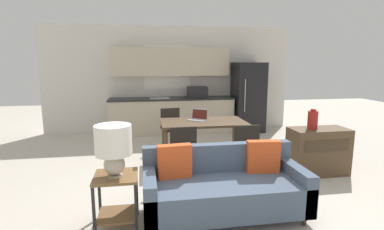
{
  "coord_description": "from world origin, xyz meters",
  "views": [
    {
      "loc": [
        -0.73,
        -3.2,
        1.8
      ],
      "look_at": [
        0.06,
        1.5,
        0.95
      ],
      "focal_mm": 28.0,
      "sensor_mm": 36.0,
      "label": 1
    }
  ],
  "objects_px": {
    "dining_chair_far_left": "(172,126)",
    "dining_chair_near_left": "(182,148)",
    "dining_chair_near_right": "(244,146)",
    "laptop": "(198,117)",
    "refrigerator": "(248,97)",
    "side_table": "(116,192)",
    "couch": "(223,187)",
    "credenza": "(318,151)",
    "dining_table": "(203,125)",
    "table_lamp": "(113,145)",
    "vase": "(313,120)"
  },
  "relations": [
    {
      "from": "table_lamp",
      "to": "laptop",
      "type": "relative_size",
      "value": 1.38
    },
    {
      "from": "refrigerator",
      "to": "dining_chair_far_left",
      "type": "xyz_separation_m",
      "value": [
        -2.14,
        -1.42,
        -0.39
      ]
    },
    {
      "from": "vase",
      "to": "dining_chair_near_right",
      "type": "xyz_separation_m",
      "value": [
        -1.09,
        0.09,
        -0.4
      ]
    },
    {
      "from": "side_table",
      "to": "table_lamp",
      "type": "distance_m",
      "value": 0.54
    },
    {
      "from": "couch",
      "to": "side_table",
      "type": "xyz_separation_m",
      "value": [
        -1.22,
        -0.07,
        0.06
      ]
    },
    {
      "from": "side_table",
      "to": "vase",
      "type": "distance_m",
      "value": 3.19
    },
    {
      "from": "refrigerator",
      "to": "dining_table",
      "type": "xyz_separation_m",
      "value": [
        -1.65,
        -2.23,
        -0.21
      ]
    },
    {
      "from": "couch",
      "to": "table_lamp",
      "type": "height_order",
      "value": "table_lamp"
    },
    {
      "from": "couch",
      "to": "side_table",
      "type": "height_order",
      "value": "couch"
    },
    {
      "from": "couch",
      "to": "dining_table",
      "type": "bearing_deg",
      "value": 85.53
    },
    {
      "from": "dining_chair_far_left",
      "to": "refrigerator",
      "type": "bearing_deg",
      "value": 26.64
    },
    {
      "from": "dining_table",
      "to": "laptop",
      "type": "relative_size",
      "value": 3.71
    },
    {
      "from": "side_table",
      "to": "vase",
      "type": "relative_size",
      "value": 1.85
    },
    {
      "from": "credenza",
      "to": "vase",
      "type": "xyz_separation_m",
      "value": [
        -0.14,
        -0.01,
        0.52
      ]
    },
    {
      "from": "dining_table",
      "to": "dining_chair_far_left",
      "type": "distance_m",
      "value": 0.96
    },
    {
      "from": "dining_chair_far_left",
      "to": "laptop",
      "type": "bearing_deg",
      "value": -64.82
    },
    {
      "from": "credenza",
      "to": "vase",
      "type": "distance_m",
      "value": 0.54
    },
    {
      "from": "refrigerator",
      "to": "dining_chair_far_left",
      "type": "bearing_deg",
      "value": -146.38
    },
    {
      "from": "couch",
      "to": "dining_chair_near_left",
      "type": "relative_size",
      "value": 2.19
    },
    {
      "from": "dining_table",
      "to": "laptop",
      "type": "height_order",
      "value": "laptop"
    },
    {
      "from": "vase",
      "to": "dining_chair_near_left",
      "type": "xyz_separation_m",
      "value": [
        -2.06,
        0.14,
        -0.4
      ]
    },
    {
      "from": "dining_chair_far_left",
      "to": "dining_chair_near_left",
      "type": "distance_m",
      "value": 1.58
    },
    {
      "from": "laptop",
      "to": "couch",
      "type": "bearing_deg",
      "value": -59.07
    },
    {
      "from": "vase",
      "to": "laptop",
      "type": "distance_m",
      "value": 1.95
    },
    {
      "from": "vase",
      "to": "laptop",
      "type": "height_order",
      "value": "vase"
    },
    {
      "from": "couch",
      "to": "vase",
      "type": "bearing_deg",
      "value": 30.6
    },
    {
      "from": "side_table",
      "to": "laptop",
      "type": "height_order",
      "value": "laptop"
    },
    {
      "from": "dining_chair_far_left",
      "to": "dining_chair_near_left",
      "type": "relative_size",
      "value": 1.0
    },
    {
      "from": "dining_chair_near_right",
      "to": "laptop",
      "type": "bearing_deg",
      "value": -61.0
    },
    {
      "from": "refrigerator",
      "to": "dining_chair_near_right",
      "type": "xyz_separation_m",
      "value": [
        -1.16,
        -3.05,
        -0.39
      ]
    },
    {
      "from": "side_table",
      "to": "credenza",
      "type": "xyz_separation_m",
      "value": [
        3.09,
        1.1,
        -0.02
      ]
    },
    {
      "from": "refrigerator",
      "to": "table_lamp",
      "type": "height_order",
      "value": "refrigerator"
    },
    {
      "from": "dining_chair_far_left",
      "to": "laptop",
      "type": "height_order",
      "value": "laptop"
    },
    {
      "from": "dining_chair_near_right",
      "to": "laptop",
      "type": "relative_size",
      "value": 2.09
    },
    {
      "from": "side_table",
      "to": "laptop",
      "type": "xyz_separation_m",
      "value": [
        1.31,
        2.13,
        0.4
      ]
    },
    {
      "from": "refrigerator",
      "to": "side_table",
      "type": "bearing_deg",
      "value": -125.49
    },
    {
      "from": "couch",
      "to": "dining_chair_far_left",
      "type": "bearing_deg",
      "value": 97.05
    },
    {
      "from": "credenza",
      "to": "dining_chair_near_left",
      "type": "xyz_separation_m",
      "value": [
        -2.2,
        0.13,
        0.12
      ]
    },
    {
      "from": "vase",
      "to": "dining_chair_far_left",
      "type": "distance_m",
      "value": 2.73
    },
    {
      "from": "table_lamp",
      "to": "couch",
      "type": "bearing_deg",
      "value": 4.47
    },
    {
      "from": "dining_table",
      "to": "laptop",
      "type": "distance_m",
      "value": 0.18
    },
    {
      "from": "credenza",
      "to": "table_lamp",
      "type": "bearing_deg",
      "value": -159.99
    },
    {
      "from": "couch",
      "to": "dining_chair_far_left",
      "type": "height_order",
      "value": "dining_chair_far_left"
    },
    {
      "from": "credenza",
      "to": "dining_chair_far_left",
      "type": "bearing_deg",
      "value": 142.13
    },
    {
      "from": "dining_table",
      "to": "side_table",
      "type": "relative_size",
      "value": 2.56
    },
    {
      "from": "table_lamp",
      "to": "vase",
      "type": "relative_size",
      "value": 1.76
    },
    {
      "from": "refrigerator",
      "to": "dining_chair_near_right",
      "type": "bearing_deg",
      "value": -110.84
    },
    {
      "from": "couch",
      "to": "vase",
      "type": "xyz_separation_m",
      "value": [
        1.73,
        1.02,
        0.56
      ]
    },
    {
      "from": "table_lamp",
      "to": "laptop",
      "type": "bearing_deg",
      "value": 58.63
    },
    {
      "from": "couch",
      "to": "credenza",
      "type": "height_order",
      "value": "couch"
    }
  ]
}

